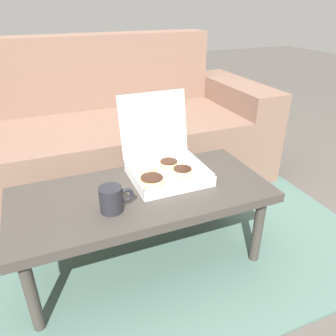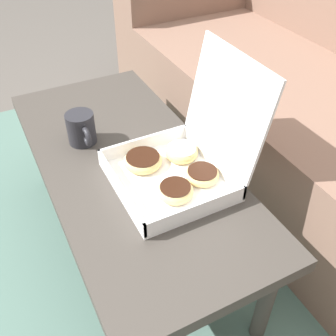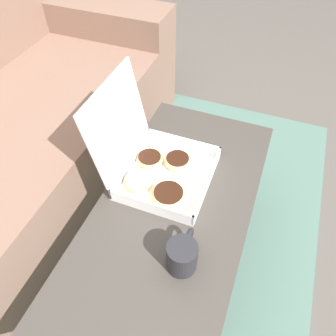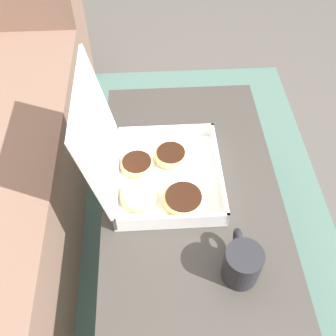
% 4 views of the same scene
% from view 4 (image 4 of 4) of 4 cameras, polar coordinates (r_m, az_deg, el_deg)
% --- Properties ---
extents(ground_plane, '(12.00, 12.00, 0.00)m').
position_cam_4_polar(ground_plane, '(1.39, 2.13, -16.14)').
color(ground_plane, '#514C47').
extents(area_rug, '(2.26, 1.76, 0.01)m').
position_cam_4_polar(area_rug, '(1.40, -10.75, -16.45)').
color(area_rug, '#4C6B60').
rests_on(area_rug, ground_plane).
extents(coffee_table, '(1.08, 0.49, 0.39)m').
position_cam_4_polar(coffee_table, '(1.08, 3.84, -8.91)').
color(coffee_table, '#3D3833').
rests_on(coffee_table, ground_plane).
extents(pastry_box, '(0.32, 0.35, 0.34)m').
position_cam_4_polar(pastry_box, '(1.06, -2.51, -0.31)').
color(pastry_box, white).
rests_on(pastry_box, coffee_table).
extents(coffee_mug, '(0.13, 0.09, 0.10)m').
position_cam_4_polar(coffee_mug, '(0.94, 10.66, -13.41)').
color(coffee_mug, '#232328').
rests_on(coffee_mug, coffee_table).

